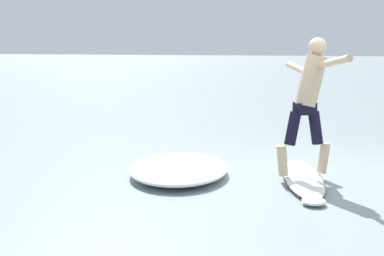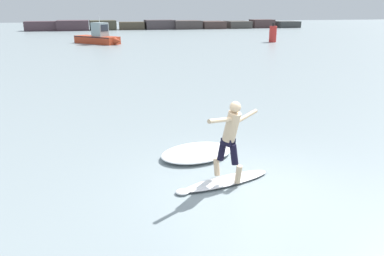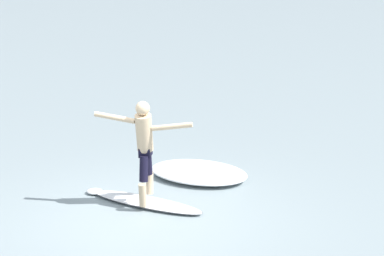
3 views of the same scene
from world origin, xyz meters
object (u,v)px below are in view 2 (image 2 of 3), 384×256
Objects in this scene: surfboard at (225,181)px; surfer at (231,134)px; channel_marker_buoy at (273,34)px; fishing_boat_near_jetty at (99,37)px.

surfboard is 1.12m from surfer.
channel_marker_buoy is at bearing 62.78° from surfboard.
surfer is (0.08, -0.04, 1.12)m from surfboard.
fishing_boat_near_jetty is 19.31m from channel_marker_buoy.
channel_marker_buoy reaches higher than surfboard.
surfer is 36.66m from channel_marker_buoy.
channel_marker_buoy is (16.69, 32.64, -0.26)m from surfer.
surfer is at bearing -86.09° from fishing_boat_near_jetty.
surfboard is at bearing 151.42° from surfer.
fishing_boat_near_jetty is at bearing 93.91° from surfer.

